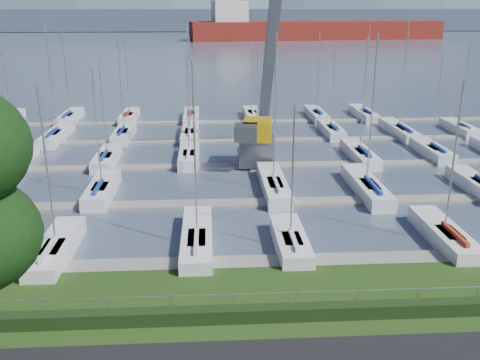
{
  "coord_description": "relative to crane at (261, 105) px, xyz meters",
  "views": [
    {
      "loc": [
        -2.05,
        -22.51,
        14.37
      ],
      "look_at": [
        0.0,
        12.0,
        3.0
      ],
      "focal_mm": 40.0,
      "sensor_mm": 36.0,
      "label": 1
    }
  ],
  "objects": [
    {
      "name": "hedge",
      "position": [
        -2.92,
        -27.7,
        -4.98
      ],
      "size": [
        80.0,
        0.7,
        0.7
      ],
      "primitive_type": "cube",
      "color": "black",
      "rests_on": "grass"
    },
    {
      "name": "crane",
      "position": [
        0.0,
        0.0,
        0.0
      ],
      "size": [
        4.9,
        13.34,
        22.35
      ],
      "rotation": [
        0.0,
        0.0,
        -0.13
      ],
      "color": "#595C61",
      "rests_on": "water"
    },
    {
      "name": "path",
      "position": [
        -2.92,
        -30.3,
        -5.32
      ],
      "size": [
        160.0,
        2.0,
        0.04
      ],
      "primitive_type": "cube",
      "color": "black",
      "rests_on": "grass"
    },
    {
      "name": "fence",
      "position": [
        -2.92,
        -27.3,
        -4.13
      ],
      "size": [
        80.0,
        0.04,
        0.04
      ],
      "primitive_type": "cylinder",
      "rotation": [
        0.0,
        1.57,
        0.0
      ],
      "color": "#95989D",
      "rests_on": "grass"
    },
    {
      "name": "water",
      "position": [
        -2.92,
        232.7,
        -5.73
      ],
      "size": [
        800.0,
        540.0,
        0.2
      ],
      "primitive_type": "cube",
      "color": "#49566B"
    },
    {
      "name": "foothill",
      "position": [
        -2.92,
        302.7,
        0.67
      ],
      "size": [
        900.0,
        80.0,
        12.0
      ],
      "primitive_type": "cube",
      "color": "#435163",
      "rests_on": "water"
    },
    {
      "name": "sailboat_fleet",
      "position": [
        -6.42,
        1.97,
        0.1
      ],
      "size": [
        75.39,
        49.44,
        13.43
      ],
      "color": "navy",
      "rests_on": "water"
    },
    {
      "name": "docks",
      "position": [
        -2.92,
        -1.3,
        -5.55
      ],
      "size": [
        90.0,
        41.6,
        0.25
      ],
      "color": "gray",
      "rests_on": "water"
    },
    {
      "name": "cargo_ship_mid",
      "position": [
        39.06,
        192.24,
        -1.89
      ],
      "size": [
        112.85,
        30.89,
        21.5
      ],
      "rotation": [
        0.0,
        0.0,
        0.12
      ],
      "color": "maroon",
      "rests_on": "water"
    }
  ]
}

